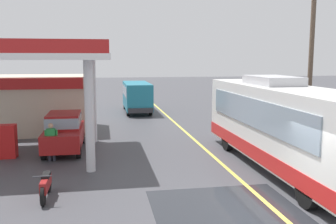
{
  "coord_description": "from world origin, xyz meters",
  "views": [
    {
      "loc": [
        -4.87,
        -9.25,
        4.4
      ],
      "look_at": [
        -1.5,
        10.0,
        1.6
      ],
      "focal_mm": 39.76,
      "sensor_mm": 36.0,
      "label": 1
    }
  ],
  "objects": [
    {
      "name": "utility_pole_roadside",
      "position": [
        5.65,
        8.4,
        4.64
      ],
      "size": [
        1.8,
        0.24,
        8.91
      ],
      "color": "brown",
      "rests_on": "ground"
    },
    {
      "name": "car_at_pump",
      "position": [
        -6.77,
        8.93,
        1.01
      ],
      "size": [
        1.7,
        4.2,
        1.82
      ],
      "color": "maroon",
      "rests_on": "ground"
    },
    {
      "name": "ground",
      "position": [
        0.0,
        20.0,
        0.0
      ],
      "size": [
        120.0,
        120.0,
        0.0
      ],
      "primitive_type": "plane",
      "color": "#424247"
    },
    {
      "name": "coach_bus_main",
      "position": [
        2.12,
        4.32,
        1.72
      ],
      "size": [
        2.6,
        11.04,
        3.69
      ],
      "color": "white",
      "rests_on": "ground"
    },
    {
      "name": "gas_station_roadside",
      "position": [
        -9.12,
        12.18,
        2.63
      ],
      "size": [
        9.1,
        11.95,
        5.1
      ],
      "color": "#B21E1E",
      "rests_on": "ground"
    },
    {
      "name": "lane_divider_stripe",
      "position": [
        0.0,
        15.0,
        0.0
      ],
      "size": [
        0.16,
        50.0,
        0.01
      ],
      "primitive_type": "cube",
      "color": "#D8CC4C",
      "rests_on": "ground"
    },
    {
      "name": "wet_puddle_patch",
      "position": [
        -1.39,
        0.79,
        0.0
      ],
      "size": [
        4.32,
        3.73,
        0.01
      ],
      "primitive_type": "cube",
      "color": "#26282D",
      "rests_on": "ground"
    },
    {
      "name": "motorcycle_parked_forecourt",
      "position": [
        -6.74,
        2.58,
        0.44
      ],
      "size": [
        0.55,
        1.8,
        0.92
      ],
      "color": "black",
      "rests_on": "ground"
    },
    {
      "name": "pedestrian_by_shop",
      "position": [
        -7.56,
        10.26,
        0.93
      ],
      "size": [
        0.55,
        0.22,
        1.66
      ],
      "color": "#33333F",
      "rests_on": "ground"
    },
    {
      "name": "pedestrian_near_pump",
      "position": [
        -7.13,
        7.11,
        0.93
      ],
      "size": [
        0.55,
        0.22,
        1.66
      ],
      "color": "#33333F",
      "rests_on": "ground"
    },
    {
      "name": "minibus_opposing_lane",
      "position": [
        -2.13,
        21.41,
        1.47
      ],
      "size": [
        2.04,
        6.13,
        2.44
      ],
      "color": "teal",
      "rests_on": "ground"
    }
  ]
}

